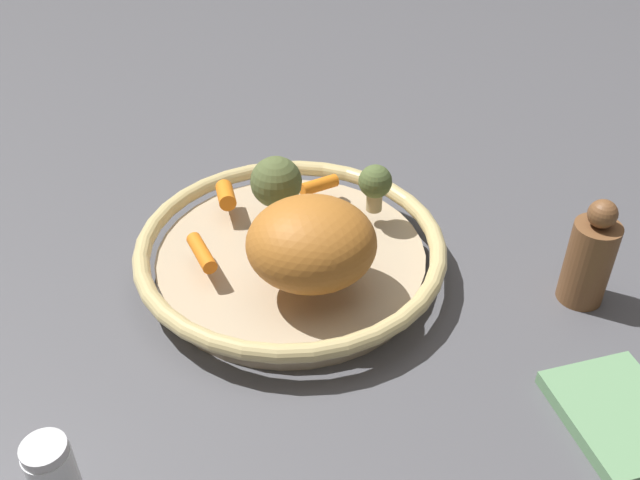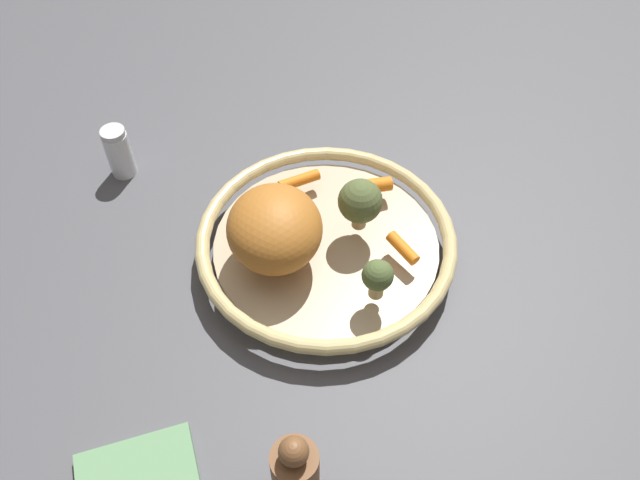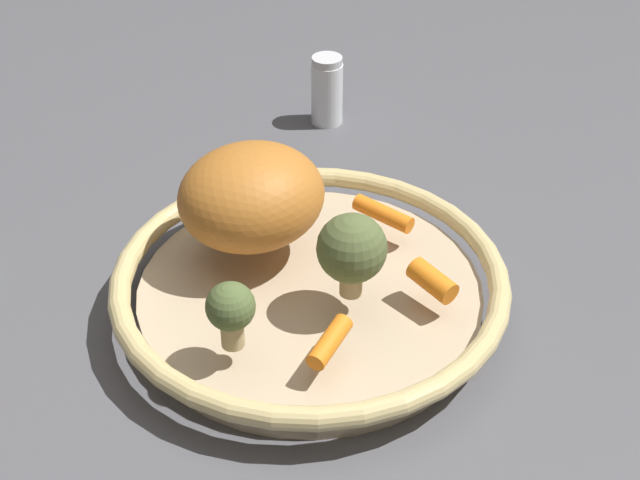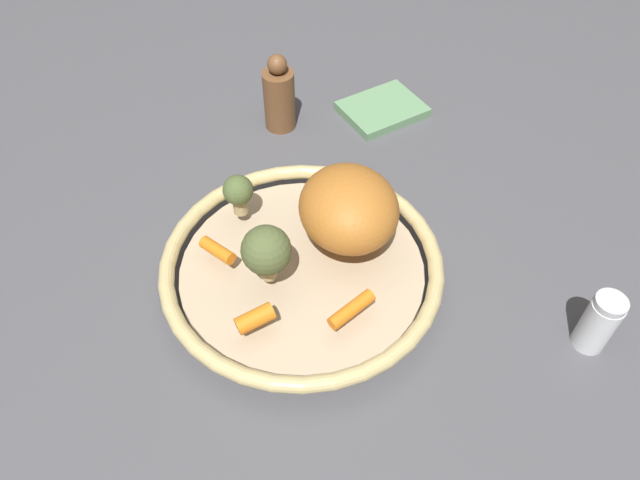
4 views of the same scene
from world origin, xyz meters
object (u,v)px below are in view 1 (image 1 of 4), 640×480
(roast_chicken_piece, at_px, (313,243))
(salt_shaker, at_px, (55,480))
(baby_carrot_right, at_px, (319,185))
(pepper_mill, at_px, (590,258))
(dish_towel, at_px, (620,416))
(broccoli_floret_small, at_px, (273,184))
(baby_carrot_left, at_px, (201,251))
(baby_carrot_back, at_px, (226,195))
(broccoli_floret_mid, at_px, (375,184))
(serving_bowl, at_px, (291,254))

(roast_chicken_piece, height_order, salt_shaker, roast_chicken_piece)
(baby_carrot_right, distance_m, pepper_mill, 0.31)
(baby_carrot_right, xyz_separation_m, salt_shaker, (-0.30, 0.32, -0.01))
(roast_chicken_piece, height_order, dish_towel, roast_chicken_piece)
(broccoli_floret_small, height_order, pepper_mill, pepper_mill)
(pepper_mill, bearing_deg, baby_carrot_right, 43.61)
(baby_carrot_left, bearing_deg, salt_shaker, 143.32)
(roast_chicken_piece, bearing_deg, salt_shaker, 119.58)
(baby_carrot_right, distance_m, baby_carrot_back, 0.11)
(broccoli_floret_small, height_order, dish_towel, broccoli_floret_small)
(salt_shaker, bearing_deg, roast_chicken_piece, -60.42)
(baby_carrot_right, bearing_deg, baby_carrot_left, 115.32)
(baby_carrot_right, xyz_separation_m, pepper_mill, (-0.23, -0.21, -0.00))
(pepper_mill, bearing_deg, baby_carrot_back, 53.52)
(baby_carrot_back, xyz_separation_m, salt_shaker, (-0.31, 0.21, -0.02))
(broccoli_floret_mid, height_order, salt_shaker, broccoli_floret_mid)
(broccoli_floret_small, relative_size, dish_towel, 0.60)
(baby_carrot_left, bearing_deg, broccoli_floret_small, -65.60)
(baby_carrot_back, height_order, pepper_mill, pepper_mill)
(salt_shaker, distance_m, dish_towel, 0.48)
(roast_chicken_piece, relative_size, dish_towel, 1.04)
(baby_carrot_right, xyz_separation_m, broccoli_floret_mid, (-0.06, -0.05, 0.03))
(salt_shaker, bearing_deg, pepper_mill, -82.55)
(salt_shaker, bearing_deg, baby_carrot_left, -36.68)
(pepper_mill, bearing_deg, baby_carrot_left, 68.10)
(pepper_mill, distance_m, dish_towel, 0.17)
(baby_carrot_right, height_order, pepper_mill, pepper_mill)
(baby_carrot_right, relative_size, salt_shaker, 0.59)
(roast_chicken_piece, height_order, broccoli_floret_mid, roast_chicken_piece)
(baby_carrot_back, relative_size, dish_towel, 0.34)
(pepper_mill, bearing_deg, dish_towel, 155.74)
(serving_bowl, bearing_deg, baby_carrot_right, -38.26)
(baby_carrot_back, relative_size, broccoli_floret_small, 0.57)
(pepper_mill, height_order, dish_towel, pepper_mill)
(baby_carrot_back, relative_size, broccoli_floret_mid, 0.74)
(pepper_mill, bearing_deg, broccoli_floret_mid, 45.36)
(salt_shaker, bearing_deg, broccoli_floret_mid, -57.23)
(baby_carrot_left, xyz_separation_m, dish_towel, (-0.30, -0.31, -0.05))
(roast_chicken_piece, relative_size, baby_carrot_right, 2.67)
(serving_bowl, distance_m, baby_carrot_back, 0.11)
(broccoli_floret_mid, height_order, dish_towel, broccoli_floret_mid)
(broccoli_floret_small, bearing_deg, salt_shaker, 135.54)
(serving_bowl, bearing_deg, baby_carrot_back, 27.17)
(baby_carrot_back, height_order, broccoli_floret_small, broccoli_floret_small)
(serving_bowl, distance_m, broccoli_floret_mid, 0.12)
(roast_chicken_piece, xyz_separation_m, dish_towel, (-0.23, -0.21, -0.08))
(baby_carrot_left, relative_size, salt_shaker, 0.71)
(broccoli_floret_small, bearing_deg, broccoli_floret_mid, -103.14)
(baby_carrot_right, bearing_deg, baby_carrot_back, 82.59)
(baby_carrot_back, height_order, broccoli_floret_mid, broccoli_floret_mid)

